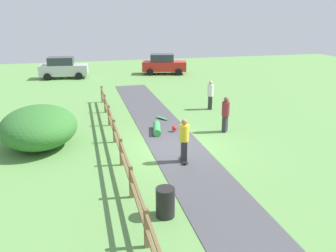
{
  "coord_description": "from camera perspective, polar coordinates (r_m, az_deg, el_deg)",
  "views": [
    {
      "loc": [
        -3.92,
        -13.72,
        5.69
      ],
      "look_at": [
        -0.37,
        0.06,
        1.0
      ],
      "focal_mm": 36.83,
      "sensor_mm": 36.0,
      "label": 1
    }
  ],
  "objects": [
    {
      "name": "bush_large",
      "position": [
        16.22,
        -20.58,
        -0.12
      ],
      "size": [
        3.29,
        3.95,
        1.8
      ],
      "primitive_type": "ellipsoid",
      "color": "#33702D",
      "rests_on": "ground_plane"
    },
    {
      "name": "trash_bin",
      "position": [
        10.25,
        -0.45,
        -12.51
      ],
      "size": [
        0.56,
        0.56,
        0.9
      ],
      "primitive_type": "cylinder",
      "color": "black",
      "rests_on": "ground_plane"
    },
    {
      "name": "asphalt_path",
      "position": [
        15.36,
        1.4,
        -3.47
      ],
      "size": [
        2.4,
        28.0,
        0.02
      ],
      "primitive_type": "cube",
      "color": "#47474C",
      "rests_on": "ground_plane"
    },
    {
      "name": "parked_car_silver",
      "position": [
        32.93,
        -16.95,
        9.21
      ],
      "size": [
        4.35,
        2.32,
        1.92
      ],
      "color": "#B7B7BC",
      "rests_on": "ground_plane"
    },
    {
      "name": "skater_fallen",
      "position": [
        17.17,
        -1.62,
        -0.4
      ],
      "size": [
        1.31,
        1.55,
        0.36
      ],
      "color": "green",
      "rests_on": "asphalt_path"
    },
    {
      "name": "skateboard_loose",
      "position": [
        19.27,
        -0.97,
        1.34
      ],
      "size": [
        0.57,
        0.79,
        0.08
      ],
      "color": "#338C4C",
      "rests_on": "asphalt_path"
    },
    {
      "name": "ground_plane",
      "position": [
        15.36,
        1.4,
        -3.5
      ],
      "size": [
        60.0,
        60.0,
        0.0
      ],
      "primitive_type": "plane",
      "color": "#60934C"
    },
    {
      "name": "bystander_maroon",
      "position": [
        17.25,
        9.5,
        2.18
      ],
      "size": [
        0.54,
        0.54,
        1.79
      ],
      "color": "#2D2D33",
      "rests_on": "ground_plane"
    },
    {
      "name": "wooden_fence",
      "position": [
        14.67,
        -8.4,
        -1.98
      ],
      "size": [
        0.12,
        18.12,
        1.1
      ],
      "color": "brown",
      "rests_on": "ground_plane"
    },
    {
      "name": "parked_car_red",
      "position": [
        33.86,
        -0.72,
        10.21
      ],
      "size": [
        4.48,
        2.74,
        1.92
      ],
      "color": "red",
      "rests_on": "ground_plane"
    },
    {
      "name": "skater_riding",
      "position": [
        13.52,
        2.68,
        -2.03
      ],
      "size": [
        0.42,
        0.82,
        1.77
      ],
      "color": "black",
      "rests_on": "asphalt_path"
    },
    {
      "name": "bystander_white",
      "position": [
        21.3,
        7.03,
        5.34
      ],
      "size": [
        0.44,
        0.44,
        1.78
      ],
      "color": "#2D2D33",
      "rests_on": "ground_plane"
    }
  ]
}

